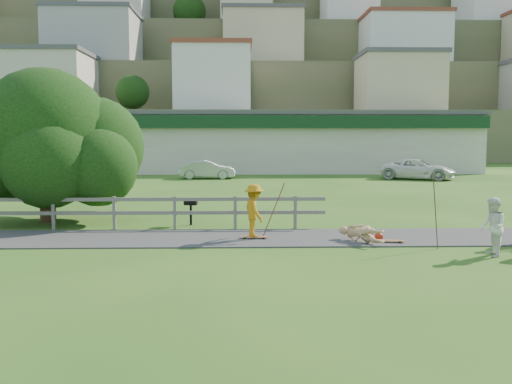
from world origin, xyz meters
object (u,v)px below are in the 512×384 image
at_px(skater_rider, 254,214).
at_px(tree, 46,168).
at_px(skater_fallen, 361,234).
at_px(car_silver, 207,170).
at_px(car_white, 417,169).
at_px(spectator_a, 493,227).
at_px(bbq, 191,212).

xyz_separation_m(skater_rider, tree, (-7.37, 3.85, 1.15)).
xyz_separation_m(skater_rider, skater_fallen, (3.08, -0.61, -0.51)).
distance_m(skater_rider, car_silver, 24.62).
bearing_deg(skater_rider, tree, 44.45).
bearing_deg(car_silver, tree, 167.81).
height_order(skater_fallen, car_white, car_white).
height_order(car_silver, tree, tree).
xyz_separation_m(spectator_a, car_silver, (-8.88, 26.95, -0.10)).
relative_size(skater_rider, car_silver, 0.39).
bearing_deg(spectator_a, car_white, 175.77).
bearing_deg(spectator_a, skater_rider, -103.32).
xyz_separation_m(skater_rider, bbq, (-2.13, 2.90, -0.32)).
relative_size(spectator_a, car_silver, 0.38).
relative_size(tree, bbq, 8.16).
xyz_separation_m(skater_rider, car_silver, (-2.83, 24.46, -0.12)).
relative_size(skater_fallen, spectator_a, 1.00).
height_order(spectator_a, tree, tree).
xyz_separation_m(skater_fallen, bbq, (-5.21, 3.51, 0.19)).
relative_size(skater_fallen, car_silver, 0.38).
bearing_deg(skater_rider, car_silver, -11.38).
bearing_deg(car_white, skater_fallen, -179.26).
height_order(spectator_a, bbq, spectator_a).
distance_m(car_white, bbq, 24.95).
distance_m(skater_fallen, car_white, 25.63).
bearing_deg(car_white, car_silver, 107.27).
height_order(skater_fallen, car_silver, car_silver).
bearing_deg(tree, skater_rider, -27.58).
bearing_deg(skater_fallen, bbq, 109.52).
distance_m(car_white, tree, 27.62).
bearing_deg(skater_fallen, tree, 120.34).
height_order(skater_rider, spectator_a, skater_rider).
height_order(car_white, bbq, car_white).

